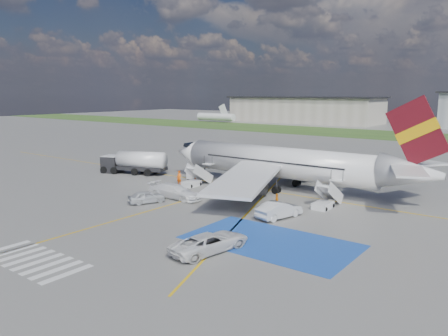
{
  "coord_description": "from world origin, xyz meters",
  "views": [
    {
      "loc": [
        27.76,
        -33.76,
        12.17
      ],
      "look_at": [
        -2.38,
        5.96,
        3.5
      ],
      "focal_mm": 35.0,
      "sensor_mm": 36.0,
      "label": 1
    }
  ],
  "objects": [
    {
      "name": "grass_strip",
      "position": [
        0.0,
        95.0,
        0.01
      ],
      "size": [
        400.0,
        30.0,
        0.01
      ],
      "primitive_type": "cube",
      "color": "#2D4C1E",
      "rests_on": "ground"
    },
    {
      "name": "airstairs_fwd",
      "position": [
        -9.5,
        8.7,
        0.62
      ],
      "size": [
        1.9,
        5.2,
        3.6
      ],
      "color": "silver",
      "rests_on": "ground"
    },
    {
      "name": "airliner",
      "position": [
        1.51,
        14.0,
        3.39
      ],
      "size": [
        36.81,
        32.95,
        11.92
      ],
      "color": "silver",
      "rests_on": "ground"
    },
    {
      "name": "fuel_tanker",
      "position": [
        -22.32,
        9.77,
        1.45
      ],
      "size": [
        10.36,
        5.88,
        3.44
      ],
      "rotation": [
        0.0,
        0.0,
        0.34
      ],
      "color": "black",
      "rests_on": "ground"
    },
    {
      "name": "taxiway_line_cross",
      "position": [
        -5.0,
        -10.0,
        0.01
      ],
      "size": [
        0.2,
        60.0,
        0.01
      ],
      "primitive_type": "cube",
      "color": "gold",
      "rests_on": "ground"
    },
    {
      "name": "ground",
      "position": [
        0.0,
        0.0,
        0.0
      ],
      "size": [
        400.0,
        400.0,
        0.0
      ],
      "primitive_type": "plane",
      "color": "#60605E",
      "rests_on": "ground"
    },
    {
      "name": "van_white_b",
      "position": [
        -6.75,
        2.23,
        1.08
      ],
      "size": [
        5.55,
        2.3,
        2.17
      ],
      "primitive_type": "imported",
      "rotation": [
        0.0,
        0.0,
        1.56
      ],
      "color": "white",
      "rests_on": "ground"
    },
    {
      "name": "crew_aft",
      "position": [
        4.99,
        5.53,
        0.8
      ],
      "size": [
        0.8,
        1.0,
        1.59
      ],
      "primitive_type": "imported",
      "rotation": [
        0.0,
        0.0,
        2.09
      ],
      "color": "orange",
      "rests_on": "ground"
    },
    {
      "name": "staging_box",
      "position": [
        10.0,
        -4.0,
        0.01
      ],
      "size": [
        14.0,
        8.0,
        0.01
      ],
      "primitive_type": "cube",
      "color": "#1A45A0",
      "rests_on": "ground"
    },
    {
      "name": "car_silver_b",
      "position": [
        7.08,
        2.42,
        0.83
      ],
      "size": [
        2.97,
        5.34,
        1.67
      ],
      "primitive_type": "imported",
      "rotation": [
        0.0,
        0.0,
        2.89
      ],
      "color": "#ABAEB2",
      "rests_on": "ground"
    },
    {
      "name": "terminal_west",
      "position": [
        -55.0,
        130.0,
        5.0
      ],
      "size": [
        60.0,
        22.0,
        10.0
      ],
      "primitive_type": "cube",
      "color": "#A19A8B",
      "rests_on": "ground"
    },
    {
      "name": "taxiway_line_main",
      "position": [
        0.0,
        12.0,
        0.01
      ],
      "size": [
        120.0,
        0.2,
        0.01
      ],
      "primitive_type": "cube",
      "color": "gold",
      "rests_on": "ground"
    },
    {
      "name": "gpu_cart",
      "position": [
        -11.98,
        11.61,
        0.7
      ],
      "size": [
        1.94,
        1.33,
        1.56
      ],
      "rotation": [
        0.0,
        0.0,
        0.06
      ],
      "color": "silver",
      "rests_on": "ground"
    },
    {
      "name": "crew_nose",
      "position": [
        -11.35,
        11.0,
        0.77
      ],
      "size": [
        0.81,
        0.91,
        1.54
      ],
      "primitive_type": "imported",
      "rotation": [
        0.0,
        0.0,
        -1.21
      ],
      "color": "#E65A0C",
      "rests_on": "ground"
    },
    {
      "name": "van_white_a",
      "position": [
        7.44,
        -8.74,
        0.98
      ],
      "size": [
        3.26,
        5.57,
        1.97
      ],
      "primitive_type": "imported",
      "rotation": [
        0.0,
        0.0,
        2.97
      ],
      "color": "silver",
      "rests_on": "ground"
    },
    {
      "name": "crosswalk",
      "position": [
        -1.8,
        -18.0,
        0.01
      ],
      "size": [
        9.0,
        4.0,
        0.01
      ],
      "color": "silver",
      "rests_on": "ground"
    },
    {
      "name": "taxiway_line_diag",
      "position": [
        0.0,
        12.0,
        0.01
      ],
      "size": [
        20.71,
        56.45,
        0.01
      ],
      "primitive_type": "cube",
      "rotation": [
        0.0,
        0.0,
        0.35
      ],
      "color": "gold",
      "rests_on": "ground"
    },
    {
      "name": "car_silver_a",
      "position": [
        -7.62,
        -1.39,
        0.7
      ],
      "size": [
        3.18,
        4.46,
        1.41
      ],
      "primitive_type": "imported",
      "rotation": [
        0.0,
        0.0,
        2.73
      ],
      "color": "silver",
      "rests_on": "ground"
    },
    {
      "name": "crew_fwd",
      "position": [
        -11.2,
        7.75,
        0.99
      ],
      "size": [
        0.77,
        0.54,
        1.98
      ],
      "primitive_type": "imported",
      "rotation": [
        0.0,
        0.0,
        0.1
      ],
      "color": "#FF600D",
      "rests_on": "ground"
    },
    {
      "name": "airstairs_aft",
      "position": [
        9.0,
        8.7,
        0.62
      ],
      "size": [
        1.9,
        5.2,
        3.6
      ],
      "color": "silver",
      "rests_on": "ground"
    }
  ]
}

